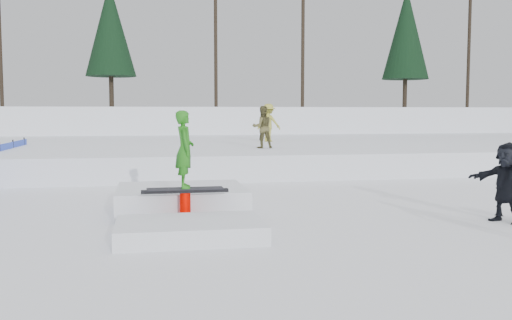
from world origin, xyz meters
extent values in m
plane|color=white|center=(0.00, 0.00, 0.00)|extent=(120.00, 120.00, 0.00)
cube|color=white|center=(0.00, 30.00, 1.20)|extent=(60.00, 14.00, 2.40)
cube|color=white|center=(0.00, 16.00, 0.40)|extent=(50.00, 18.00, 0.80)
cylinder|color=black|center=(-6.50, 10.40, 0.55)|extent=(0.05, 0.05, 1.10)
cylinder|color=black|center=(-6.50, 12.30, 0.55)|extent=(0.05, 0.05, 1.10)
cylinder|color=black|center=(-6.50, 14.20, 0.55)|extent=(0.05, 0.05, 1.10)
cylinder|color=black|center=(-4.00, 28.50, 3.40)|extent=(0.30, 0.30, 2.00)
cone|color=black|center=(-4.00, 28.50, 7.38)|extent=(3.20, 3.20, 5.95)
cylinder|color=black|center=(3.00, 30.50, 7.15)|extent=(0.24, 0.24, 9.50)
cylinder|color=black|center=(9.00, 29.50, 6.40)|extent=(0.24, 0.24, 8.00)
cylinder|color=black|center=(16.00, 28.00, 3.40)|extent=(0.30, 0.30, 2.00)
cone|color=black|center=(16.00, 28.00, 7.55)|extent=(3.20, 3.20, 6.30)
cylinder|color=black|center=(22.00, 30.00, 7.65)|extent=(0.24, 0.24, 10.50)
imported|color=brown|center=(2.33, 10.51, 1.55)|extent=(0.76, 0.61, 1.51)
imported|color=#ADA93B|center=(3.51, 15.05, 1.63)|extent=(1.23, 1.13, 1.66)
imported|color=black|center=(4.96, 0.12, 0.76)|extent=(1.05, 1.46, 1.52)
cube|color=white|center=(-1.02, 2.29, 0.27)|extent=(2.60, 2.20, 0.54)
cube|color=white|center=(-1.02, -0.21, 0.15)|extent=(2.40, 1.60, 0.30)
cylinder|color=#FC0D00|center=(-1.02, 0.99, 0.03)|extent=(0.44, 0.44, 0.06)
cylinder|color=#FC0D00|center=(-1.02, 0.99, 0.30)|extent=(0.20, 0.20, 0.60)
cube|color=black|center=(-1.02, 0.99, 0.63)|extent=(1.60, 0.16, 0.06)
cube|color=black|center=(-1.02, 0.99, 0.68)|extent=(1.40, 0.28, 0.03)
imported|color=#237C17|center=(-1.02, 0.99, 1.40)|extent=(0.34, 0.52, 1.42)
camera|label=1|loc=(-1.66, -9.50, 2.08)|focal=40.00mm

